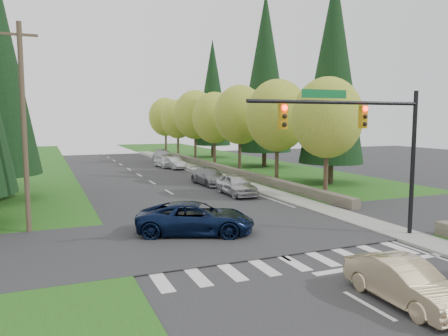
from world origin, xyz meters
TOP-DOWN VIEW (x-y plane):
  - ground at (0.00, 0.00)m, footprint 120.00×120.00m
  - grass_east at (13.00, 20.00)m, footprint 14.00×110.00m
  - cross_street at (0.00, 8.00)m, footprint 120.00×8.00m
  - sidewalk_east at (6.90, 22.00)m, footprint 1.80×80.00m
  - curb_east at (6.05, 22.00)m, footprint 0.20×80.00m
  - stone_wall_north at (8.60, 30.00)m, footprint 0.70×40.00m
  - traffic_signal at (4.37, 4.50)m, footprint 8.70×0.37m
  - utility_pole at (-9.50, 12.00)m, footprint 1.60×0.24m
  - decid_tree_0 at (9.20, 14.00)m, footprint 4.80×4.80m
  - decid_tree_1 at (9.30, 21.00)m, footprint 5.20×5.20m
  - decid_tree_2 at (9.10, 28.00)m, footprint 5.00×5.00m
  - decid_tree_3 at (9.20, 35.00)m, footprint 5.00×5.00m
  - decid_tree_4 at (9.30, 42.00)m, footprint 5.40×5.40m
  - decid_tree_5 at (9.10, 49.00)m, footprint 4.80×4.80m
  - decid_tree_6 at (9.20, 56.00)m, footprint 5.20×5.20m
  - conifer_e_a at (14.00, 20.00)m, footprint 5.44×5.44m
  - conifer_e_b at (15.00, 34.00)m, footprint 6.12×6.12m
  - conifer_e_c at (14.00, 48.00)m, footprint 5.10×5.10m
  - sedan_champagne at (1.10, -1.27)m, footprint 1.45×4.06m
  - suv_navy at (-2.09, 8.64)m, footprint 6.16×4.54m
  - parked_car_a at (4.20, 17.87)m, footprint 1.82×4.50m
  - parked_car_b at (4.20, 23.38)m, footprint 2.27×4.97m
  - parked_car_c at (4.75, 35.99)m, footprint 1.81×4.12m
  - parked_car_d at (4.20, 37.94)m, footprint 2.03×4.21m
  - parked_car_e at (5.60, 44.04)m, footprint 2.66×5.61m

SIDE VIEW (x-z plane):
  - ground at x=0.00m, z-range 0.00..0.00m
  - cross_street at x=0.00m, z-range -0.05..0.05m
  - grass_east at x=13.00m, z-range 0.00..0.06m
  - sidewalk_east at x=6.90m, z-range 0.00..0.13m
  - curb_east at x=6.05m, z-range 0.00..0.13m
  - stone_wall_north at x=8.60m, z-range 0.00..0.70m
  - parked_car_c at x=4.75m, z-range 0.00..1.32m
  - sedan_champagne at x=1.10m, z-range 0.00..1.33m
  - parked_car_d at x=4.20m, z-range 0.00..1.38m
  - parked_car_b at x=4.20m, z-range 0.00..1.41m
  - parked_car_a at x=4.20m, z-range 0.00..1.53m
  - suv_navy at x=-2.09m, z-range 0.00..1.56m
  - parked_car_e at x=5.60m, z-range 0.00..1.58m
  - traffic_signal at x=4.37m, z-range 1.58..8.38m
  - utility_pole at x=-9.50m, z-range 0.14..10.14m
  - decid_tree_5 at x=9.10m, z-range 1.38..9.68m
  - decid_tree_0 at x=9.20m, z-range 1.41..9.78m
  - decid_tree_3 at x=9.20m, z-range 1.39..9.94m
  - decid_tree_1 at x=9.30m, z-range 1.40..10.20m
  - decid_tree_6 at x=9.20m, z-range 1.43..10.30m
  - decid_tree_2 at x=9.10m, z-range 1.52..10.34m
  - decid_tree_4 at x=9.30m, z-range 1.47..10.65m
  - conifer_e_c at x=14.00m, z-range 0.89..17.69m
  - conifer_e_a at x=14.00m, z-range 0.89..18.69m
  - conifer_e_b at x=15.00m, z-range 0.89..20.69m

